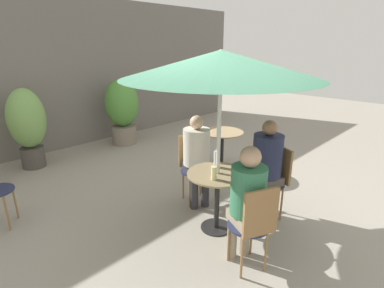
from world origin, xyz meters
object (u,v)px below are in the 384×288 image
(bistro_chair_2, at_px, (193,162))
(umbrella, at_px, (221,65))
(seated_person_0, at_px, (247,196))
(beer_glass_0, at_px, (214,173))
(beer_glass_1, at_px, (217,159))
(bistro_chair_0, at_px, (254,222))
(bistro_chair_1, at_px, (275,176))
(potted_plant_1, at_px, (122,109))
(seated_person_1, at_px, (266,162))
(cafe_table_far, at_px, (222,141))
(potted_plant_0, at_px, (27,123))
(cafe_table_near, at_px, (217,187))
(seated_person_2, at_px, (197,153))

(bistro_chair_2, xyz_separation_m, umbrella, (-0.33, -0.70, 1.33))
(bistro_chair_2, height_order, seated_person_0, seated_person_0)
(beer_glass_0, distance_m, beer_glass_1, 0.34)
(bistro_chair_0, xyz_separation_m, beer_glass_0, (0.17, 0.63, 0.23))
(bistro_chair_0, bearing_deg, bistro_chair_2, -90.00)
(bistro_chair_1, height_order, potted_plant_1, potted_plant_1)
(bistro_chair_0, distance_m, potted_plant_1, 4.43)
(seated_person_0, bearing_deg, seated_person_1, -134.98)
(seated_person_0, bearing_deg, bistro_chair_0, 90.00)
(cafe_table_far, relative_size, bistro_chair_0, 0.78)
(beer_glass_1, height_order, potted_plant_0, potted_plant_0)
(bistro_chair_2, xyz_separation_m, beer_glass_1, (-0.20, -0.58, 0.26))
(cafe_table_far, distance_m, potted_plant_0, 3.33)
(cafe_table_near, xyz_separation_m, bistro_chair_1, (0.70, -0.33, 0.01))
(seated_person_1, bearing_deg, seated_person_0, -44.98)
(bistro_chair_2, bearing_deg, cafe_table_near, -90.00)
(seated_person_0, height_order, beer_glass_0, seated_person_0)
(cafe_table_near, xyz_separation_m, bistro_chair_2, (0.33, 0.70, 0.01))
(bistro_chair_0, height_order, seated_person_2, seated_person_2)
(beer_glass_0, bearing_deg, bistro_chair_1, -16.40)
(seated_person_0, bearing_deg, potted_plant_0, -57.42)
(potted_plant_0, xyz_separation_m, potted_plant_1, (1.87, -0.03, -0.02))
(beer_glass_1, relative_size, umbrella, 0.10)
(cafe_table_near, height_order, beer_glass_1, beer_glass_1)
(beer_glass_0, bearing_deg, cafe_table_far, 35.78)
(seated_person_2, height_order, beer_glass_0, seated_person_2)
(beer_glass_0, xyz_separation_m, umbrella, (0.16, 0.08, 1.10))
(seated_person_2, relative_size, beer_glass_0, 8.32)
(beer_glass_1, height_order, potted_plant_1, potted_plant_1)
(umbrella, bearing_deg, seated_person_0, -115.05)
(beer_glass_0, bearing_deg, beer_glass_1, 35.15)
(beer_glass_1, bearing_deg, cafe_table_near, -135.40)
(bistro_chair_2, bearing_deg, potted_plant_0, 136.99)
(bistro_chair_0, xyz_separation_m, seated_person_2, (0.60, 1.27, 0.18))
(bistro_chair_2, height_order, seated_person_1, seated_person_1)
(cafe_table_far, relative_size, potted_plant_0, 0.51)
(cafe_table_near, xyz_separation_m, bistro_chair_0, (-0.33, -0.70, 0.01))
(seated_person_0, bearing_deg, umbrella, -90.00)
(potted_plant_1, bearing_deg, beer_glass_0, -108.83)
(seated_person_1, height_order, potted_plant_1, potted_plant_1)
(seated_person_0, relative_size, seated_person_2, 1.00)
(beer_glass_1, bearing_deg, seated_person_1, -41.09)
(beer_glass_1, bearing_deg, bistro_chair_0, -118.74)
(bistro_chair_0, distance_m, beer_glass_1, 0.98)
(bistro_chair_2, bearing_deg, beer_glass_1, -84.35)
(seated_person_2, bearing_deg, potted_plant_1, 99.86)
(seated_person_0, distance_m, seated_person_1, 0.89)
(beer_glass_1, bearing_deg, bistro_chair_2, 70.60)
(seated_person_2, distance_m, potted_plant_0, 3.15)
(bistro_chair_0, relative_size, seated_person_0, 0.74)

